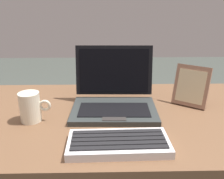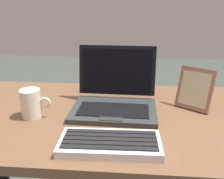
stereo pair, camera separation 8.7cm
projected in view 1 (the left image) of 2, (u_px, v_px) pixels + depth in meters
name	position (u px, v px, depth m)	size (l,w,h in m)	color
desk	(110.00, 139.00, 0.95)	(1.40, 0.65, 0.72)	brown
laptop_front	(114.00, 98.00, 0.93)	(0.32, 0.26, 0.23)	#2F3534
external_keyboard	(119.00, 143.00, 0.70)	(0.29, 0.14, 0.03)	silver
photo_frame	(191.00, 86.00, 0.96)	(0.14, 0.12, 0.16)	#8F654F
coffee_mug	(30.00, 107.00, 0.84)	(0.11, 0.07, 0.10)	beige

